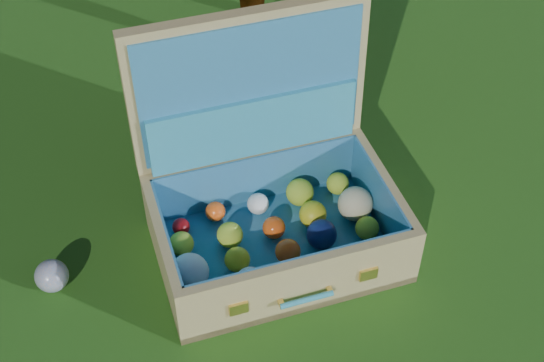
{
  "coord_description": "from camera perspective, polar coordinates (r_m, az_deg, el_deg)",
  "views": [
    {
      "loc": [
        -0.27,
        -1.29,
        1.4
      ],
      "look_at": [
        -0.07,
        -0.06,
        0.17
      ],
      "focal_mm": 50.0,
      "sensor_mm": 36.0,
      "label": 1
    }
  ],
  "objects": [
    {
      "name": "suitcase",
      "position": [
        1.76,
        -0.25,
        -0.61
      ],
      "size": [
        0.62,
        0.5,
        0.54
      ],
      "rotation": [
        0.0,
        0.0,
        0.15
      ],
      "color": "tan",
      "rests_on": "ground"
    },
    {
      "name": "ground",
      "position": [
        1.93,
        1.74,
        -2.18
      ],
      "size": [
        60.0,
        60.0,
        0.0
      ],
      "primitive_type": "plane",
      "color": "#215114",
      "rests_on": "ground"
    },
    {
      "name": "stray_ball",
      "position": [
        1.81,
        -16.26,
        -6.87
      ],
      "size": [
        0.08,
        0.08,
        0.08
      ],
      "primitive_type": "sphere",
      "color": "#4373AF",
      "rests_on": "ground"
    }
  ]
}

